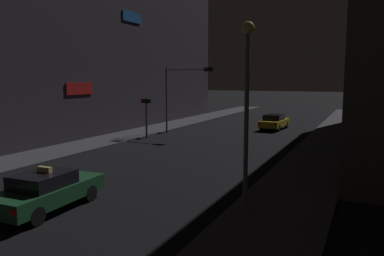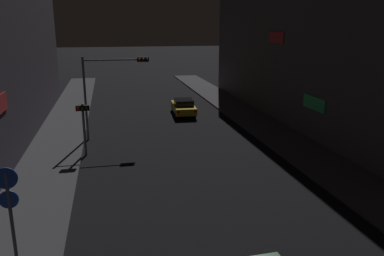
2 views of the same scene
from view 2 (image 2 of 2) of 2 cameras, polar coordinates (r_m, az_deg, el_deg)
name	(u,v)px [view 2 (image 2 of 2)]	position (r m, az deg, el deg)	size (l,w,h in m)	color
sidewalk_left	(60,137)	(29.28, -18.90, -1.23)	(3.49, 63.52, 0.14)	#424247
sidewalk_right	(262,125)	(31.39, 10.37, 0.40)	(3.49, 63.52, 0.14)	#424247
building_facade_right	(337,30)	(35.59, 20.64, 13.46)	(10.90, 33.49, 14.93)	#514C47
far_car	(184,107)	(34.76, -1.26, 3.18)	(2.07, 4.55, 1.42)	yellow
traffic_light_overhead	(109,80)	(27.20, -12.20, 6.88)	(4.50, 0.42, 5.79)	slate
traffic_light_left_kerb	(83,118)	(24.26, -15.77, 1.37)	(0.80, 0.42, 3.25)	slate
sign_pole_left	(11,218)	(12.35, -25.15, -11.97)	(0.63, 0.10, 3.93)	slate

